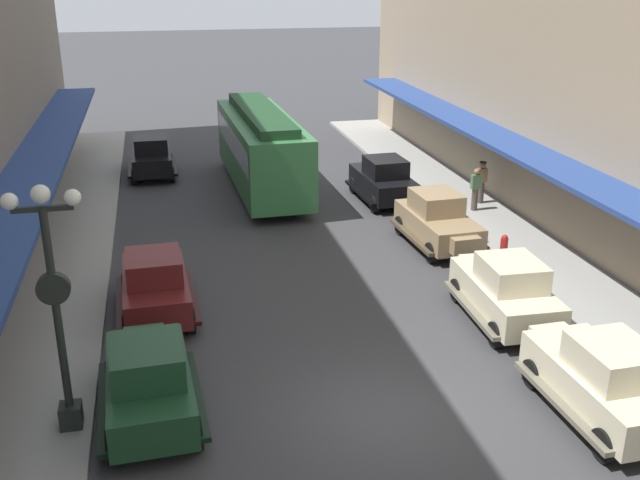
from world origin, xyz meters
TOP-DOWN VIEW (x-y plane):
  - ground_plane at (0.00, 0.00)m, footprint 200.00×200.00m
  - sidewalk_left at (-7.50, 0.00)m, footprint 3.00×60.00m
  - parked_car_0 at (-4.60, 5.98)m, footprint 2.25×4.30m
  - parked_car_1 at (4.54, 3.52)m, footprint 2.25×4.30m
  - parked_car_2 at (4.84, 9.30)m, footprint 2.30×4.32m
  - parked_car_4 at (4.52, -1.09)m, footprint 2.23×4.29m
  - parked_car_5 at (-4.80, 0.95)m, footprint 2.29×4.31m
  - parked_car_6 at (4.53, 14.53)m, footprint 2.27×4.31m
  - parked_car_7 at (-4.55, 20.56)m, footprint 2.15×4.26m
  - streetcar at (-0.00, 17.17)m, footprint 2.76×9.66m
  - lamp_post_with_clock at (-6.40, 0.78)m, footprint 1.42×0.44m
  - fire_hydrant at (6.35, 7.33)m, footprint 0.24×0.24m
  - pedestrian_0 at (8.12, 13.03)m, footprint 0.36×0.28m
  - pedestrian_2 at (7.49, 12.22)m, footprint 0.36×0.24m

SIDE VIEW (x-z plane):
  - ground_plane at x=0.00m, z-range 0.00..0.00m
  - sidewalk_left at x=-7.50m, z-range 0.00..0.15m
  - fire_hydrant at x=6.35m, z-range 0.15..0.97m
  - parked_car_0 at x=-4.60m, z-range 0.02..1.86m
  - parked_car_1 at x=4.54m, z-range 0.02..1.86m
  - parked_car_2 at x=4.84m, z-range 0.02..1.86m
  - parked_car_4 at x=4.52m, z-range 0.02..1.86m
  - parked_car_5 at x=-4.80m, z-range 0.02..1.86m
  - parked_car_6 at x=4.53m, z-range 0.02..1.86m
  - parked_car_7 at x=-4.55m, z-range 0.02..1.86m
  - pedestrian_2 at x=7.49m, z-range 0.17..1.81m
  - pedestrian_0 at x=8.12m, z-range 0.18..1.85m
  - streetcar at x=0.00m, z-range 0.17..3.63m
  - lamp_post_with_clock at x=-6.40m, z-range 0.41..5.57m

